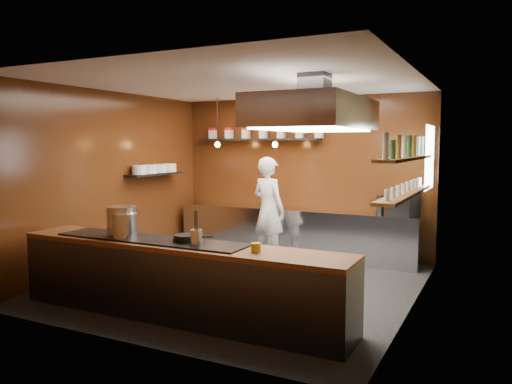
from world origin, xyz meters
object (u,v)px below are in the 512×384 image
Objects in this scene: extractor_hood at (314,113)px; stockpot_large at (122,221)px; stockpot_small at (124,225)px; espresso_machine at (403,202)px; chef at (269,210)px.

stockpot_large is (-2.16, -1.19, -1.38)m from extractor_hood.
extractor_hood is 2.80m from stockpot_small.
extractor_hood is at bearing -86.92° from espresso_machine.
stockpot_small is at bearing 99.69° from chef.
stockpot_small is (-2.04, -1.29, -1.41)m from extractor_hood.
espresso_machine is at bearing -141.96° from chef.
stockpot_large is at bearing -109.09° from espresso_machine.
espresso_machine is (2.84, 3.82, -0.01)m from stockpot_large.
extractor_hood reaches higher than espresso_machine.
espresso_machine is 0.23× the size of chef.
extractor_hood is 1.06× the size of chef.
extractor_hood reaches higher than chef.
extractor_hood is at bearing 32.31° from stockpot_small.
extractor_hood is 2.83m from stockpot_large.
extractor_hood is 6.22× the size of stockpot_small.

